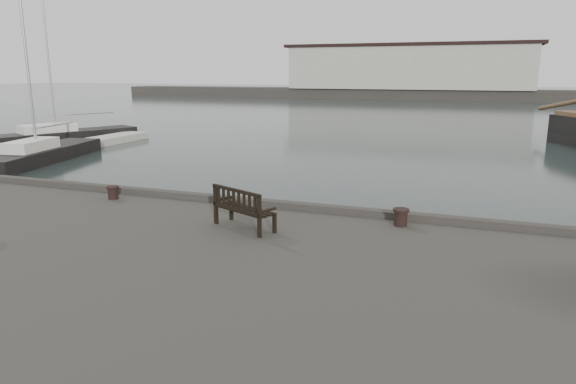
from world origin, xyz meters
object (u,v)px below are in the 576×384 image
(bench, at_px, (244,216))
(yacht_b, at_px, (64,138))
(bollard_right, at_px, (401,217))
(bollard_left, at_px, (113,192))
(yacht_c, at_px, (43,157))

(bench, distance_m, yacht_b, 31.82)
(bench, xyz_separation_m, bollard_right, (3.42, 1.49, -0.10))
(yacht_b, bearing_deg, bollard_left, -19.66)
(bench, bearing_deg, bollard_right, 47.39)
(yacht_b, relative_size, yacht_c, 1.13)
(yacht_c, bearing_deg, bench, -45.57)
(bench, relative_size, bollard_left, 4.63)
(bollard_left, relative_size, bollard_right, 0.91)
(bollard_left, relative_size, yacht_b, 0.03)
(bench, height_order, yacht_b, yacht_b)
(bollard_right, bearing_deg, yacht_c, 153.62)
(yacht_c, bearing_deg, yacht_b, 114.31)
(bollard_right, relative_size, yacht_b, 0.03)
(bollard_left, distance_m, yacht_b, 27.36)
(bollard_left, bearing_deg, yacht_b, 136.35)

